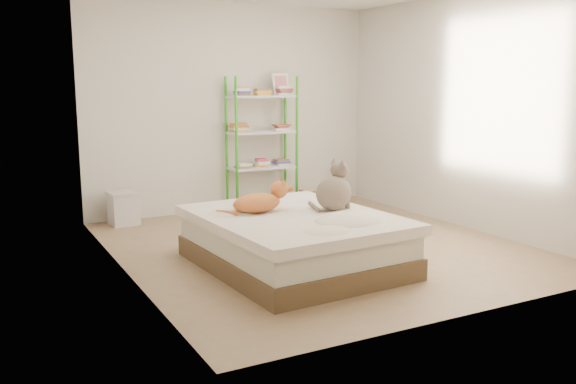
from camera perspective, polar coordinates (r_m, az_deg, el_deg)
room at (r=5.95m, az=2.79°, el=7.12°), size 3.81×4.21×2.61m
bed at (r=5.42m, az=0.56°, el=-4.56°), size 1.60×1.95×0.48m
orange_cat at (r=5.42m, az=-2.93°, el=-0.79°), size 0.57×0.33×0.22m
grey_cat at (r=5.52m, az=4.31°, el=0.62°), size 0.48×0.44×0.45m
shelf_unit at (r=7.79m, az=-2.41°, el=4.47°), size 0.88×0.36×1.74m
cardboard_box at (r=7.51m, az=3.19°, el=-1.01°), size 0.49×0.48×0.37m
white_bin at (r=7.27m, az=-15.12°, el=-1.43°), size 0.37×0.33×0.39m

